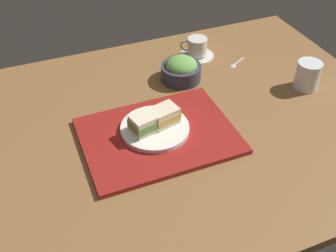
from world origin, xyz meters
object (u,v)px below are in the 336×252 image
Objects in this scene: drinking_glass at (307,75)px; teaspoon at (235,64)px; sandwich_far at (164,116)px; coffee_cup at (197,48)px; sandwich_near at (145,123)px; sandwich_plate at (155,128)px; salad_bowl at (181,70)px.

teaspoon is at bearing 125.14° from drinking_glass.
sandwich_far is 1.07× the size of teaspoon.
sandwich_near is at bearing -132.43° from coffee_cup.
sandwich_near is (-3.07, -0.59, 3.33)cm from sandwich_plate.
teaspoon is (21.36, 1.01, -3.39)cm from salad_bowl.
sandwich_plate is 1.45× the size of salad_bowl.
salad_bowl reaches higher than sandwich_plate.
salad_bowl is at bearing 151.17° from drinking_glass.
coffee_cup is at bearing 46.22° from salad_bowl.
teaspoon is at bearing 31.48° from sandwich_plate.
sandwich_plate is 2.10× the size of drinking_glass.
salad_bowl is 1.08× the size of coffee_cup.
sandwich_far is at bearing -123.68° from salad_bowl.
drinking_glass reaches higher than salad_bowl.
coffee_cup is at bearing 127.90° from drinking_glass.
sandwich_near is 0.67× the size of salad_bowl.
sandwich_near is at bearing -131.74° from salad_bowl.
salad_bowl is 16.43cm from coffee_cup.
sandwich_far reaches higher than teaspoon.
drinking_glass is 25.85cm from teaspoon.
drinking_glass reaches higher than teaspoon.
sandwich_near is 1.09× the size of teaspoon.
salad_bowl reaches higher than sandwich_far.
sandwich_plate reaches higher than teaspoon.
teaspoon is (-14.67, 20.84, -4.32)cm from drinking_glass.
sandwich_far reaches higher than coffee_cup.
sandwich_near is 31.89cm from salad_bowl.
sandwich_far is (3.07, 0.59, 3.28)cm from sandwich_plate.
sandwich_plate is 54.32cm from drinking_glass.
sandwich_far is 43.46cm from coffee_cup.
coffee_cup is (29.48, 35.03, 0.94)cm from sandwich_plate.
sandwich_plate is at bearing 10.79° from sandwich_near.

